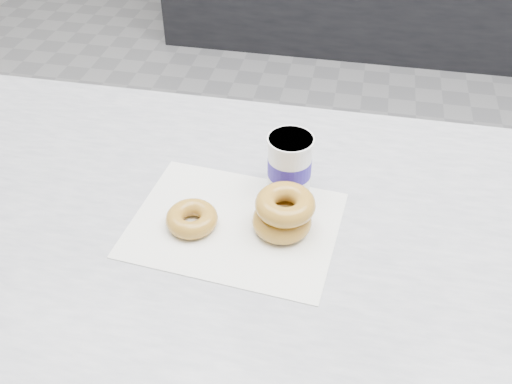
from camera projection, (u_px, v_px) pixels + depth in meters
ground at (339, 301)px, 1.97m from camera, size 5.00×5.00×0.00m
wax_paper at (235, 224)px, 0.96m from camera, size 0.36×0.29×0.00m
donut_single at (192, 219)px, 0.94m from camera, size 0.09×0.09×0.03m
donut_stack at (284, 213)px, 0.93m from camera, size 0.14×0.14×0.07m
coffee_cup at (290, 164)px, 0.99m from camera, size 0.09×0.09×0.11m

